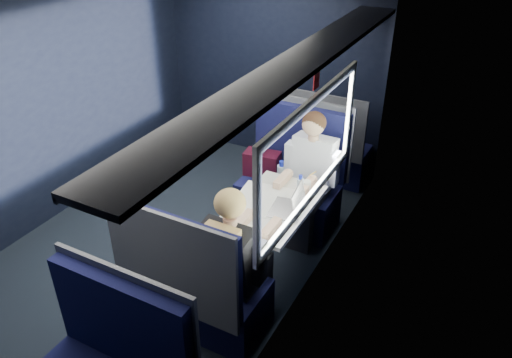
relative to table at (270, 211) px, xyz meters
The scene contains 12 objects.
ground 1.23m from the table, behind, with size 2.80×4.20×0.01m, color black.
room_shell 1.30m from the table, behind, with size 3.00×4.40×2.40m.
table is the anchor object (origin of this frame).
seat_bay_near 0.93m from the table, 102.91° to the left, with size 1.05×0.62×1.26m.
seat_bay_far 0.93m from the table, 101.78° to the right, with size 1.04×0.62×1.26m.
seat_row_front 1.82m from the table, 95.80° to the left, with size 1.04×0.51×1.16m.
man 0.70m from the table, 84.48° to the left, with size 0.53×0.56×1.32m.
woman 0.71m from the table, 84.55° to the right, with size 0.53×0.56×1.32m.
papers 0.12m from the table, 118.88° to the right, with size 0.51×0.74×0.01m, color white.
laptop 0.26m from the table, ahead, with size 0.29×0.35×0.24m.
bottle_small 0.34m from the table, 53.77° to the left, with size 0.06×0.06×0.21m.
cup 0.41m from the table, 61.50° to the left, with size 0.07×0.07×0.09m, color white.
Camera 1 is at (2.59, -3.17, 3.09)m, focal length 35.00 mm.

